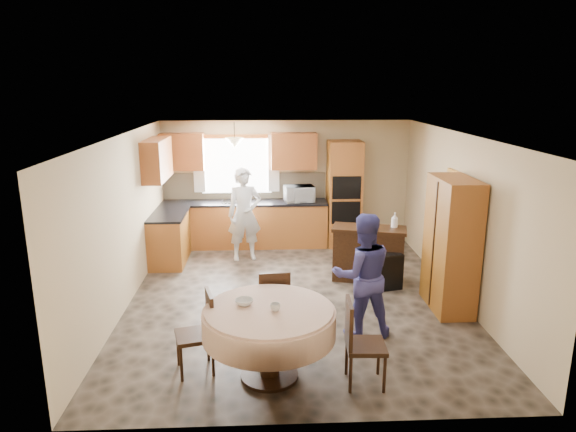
% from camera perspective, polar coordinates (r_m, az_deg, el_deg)
% --- Properties ---
extents(floor, '(5.00, 6.00, 0.01)m').
position_cam_1_polar(floor, '(8.00, 0.75, -9.14)').
color(floor, brown).
rests_on(floor, ground).
extents(ceiling, '(5.00, 6.00, 0.01)m').
position_cam_1_polar(ceiling, '(7.36, 0.81, 8.99)').
color(ceiling, white).
rests_on(ceiling, wall_back).
extents(wall_back, '(5.00, 0.02, 2.50)m').
position_cam_1_polar(wall_back, '(10.51, -0.22, 3.77)').
color(wall_back, tan).
rests_on(wall_back, floor).
extents(wall_front, '(5.00, 0.02, 2.50)m').
position_cam_1_polar(wall_front, '(4.76, 3.01, -9.83)').
color(wall_front, tan).
rests_on(wall_front, floor).
extents(wall_left, '(0.02, 6.00, 2.50)m').
position_cam_1_polar(wall_left, '(7.84, -17.78, -0.66)').
color(wall_left, tan).
rests_on(wall_left, floor).
extents(wall_right, '(0.02, 6.00, 2.50)m').
position_cam_1_polar(wall_right, '(8.13, 18.66, -0.22)').
color(wall_right, tan).
rests_on(wall_right, floor).
extents(window, '(1.40, 0.03, 1.10)m').
position_cam_1_polar(window, '(10.43, -5.74, 5.57)').
color(window, white).
rests_on(window, wall_back).
extents(curtain_left, '(0.22, 0.02, 1.15)m').
position_cam_1_polar(curtain_left, '(10.44, -9.89, 5.72)').
color(curtain_left, white).
rests_on(curtain_left, wall_back).
extents(curtain_right, '(0.22, 0.02, 1.15)m').
position_cam_1_polar(curtain_right, '(10.36, -1.59, 5.86)').
color(curtain_right, white).
rests_on(curtain_right, wall_back).
extents(base_cab_back, '(3.30, 0.60, 0.88)m').
position_cam_1_polar(base_cab_back, '(10.40, -4.83, -0.98)').
color(base_cab_back, '#B45F30').
rests_on(base_cab_back, floor).
extents(counter_back, '(3.30, 0.64, 0.04)m').
position_cam_1_polar(counter_back, '(10.28, -4.88, 1.49)').
color(counter_back, black).
rests_on(counter_back, base_cab_back).
extents(base_cab_left, '(0.60, 1.20, 0.88)m').
position_cam_1_polar(base_cab_left, '(9.68, -13.02, -2.49)').
color(base_cab_left, '#B45F30').
rests_on(base_cab_left, floor).
extents(counter_left, '(0.64, 1.20, 0.04)m').
position_cam_1_polar(counter_left, '(9.56, -13.18, 0.15)').
color(counter_left, black).
rests_on(counter_left, base_cab_left).
extents(backsplash, '(3.30, 0.02, 0.55)m').
position_cam_1_polar(backsplash, '(10.51, -4.86, 3.33)').
color(backsplash, tan).
rests_on(backsplash, wall_back).
extents(wall_cab_left, '(0.85, 0.33, 0.72)m').
position_cam_1_polar(wall_cab_left, '(10.35, -11.68, 7.01)').
color(wall_cab_left, '#A85B2A').
rests_on(wall_cab_left, wall_back).
extents(wall_cab_right, '(0.90, 0.33, 0.72)m').
position_cam_1_polar(wall_cab_right, '(10.25, 0.66, 7.24)').
color(wall_cab_right, '#A85B2A').
rests_on(wall_cab_right, wall_back).
extents(wall_cab_side, '(0.33, 1.20, 0.72)m').
position_cam_1_polar(wall_cab_side, '(9.39, -14.35, 6.12)').
color(wall_cab_side, '#A85B2A').
rests_on(wall_cab_side, wall_left).
extents(oven_tower, '(0.66, 0.62, 2.12)m').
position_cam_1_polar(oven_tower, '(10.36, 6.24, 2.45)').
color(oven_tower, '#B45F30').
rests_on(oven_tower, floor).
extents(oven_upper, '(0.56, 0.01, 0.45)m').
position_cam_1_polar(oven_upper, '(10.01, 6.54, 3.14)').
color(oven_upper, black).
rests_on(oven_upper, oven_tower).
extents(oven_lower, '(0.56, 0.01, 0.45)m').
position_cam_1_polar(oven_lower, '(10.12, 6.46, 0.36)').
color(oven_lower, black).
rests_on(oven_lower, oven_tower).
extents(pendant, '(0.36, 0.36, 0.18)m').
position_cam_1_polar(pendant, '(9.89, -5.95, 8.12)').
color(pendant, beige).
rests_on(pendant, ceiling).
extents(sideboard, '(1.29, 0.78, 0.86)m').
position_cam_1_polar(sideboard, '(8.68, 8.91, -4.34)').
color(sideboard, '#361E0E').
rests_on(sideboard, floor).
extents(space_heater, '(0.48, 0.39, 0.59)m').
position_cam_1_polar(space_heater, '(8.44, 10.96, -5.98)').
color(space_heater, black).
rests_on(space_heater, floor).
extents(cupboard, '(0.51, 1.01, 1.94)m').
position_cam_1_polar(cupboard, '(7.72, 17.67, -3.07)').
color(cupboard, '#B45F30').
rests_on(cupboard, floor).
extents(dining_table, '(1.47, 1.47, 0.84)m').
position_cam_1_polar(dining_table, '(5.75, -2.12, -11.89)').
color(dining_table, '#361E0E').
rests_on(dining_table, floor).
extents(chair_left, '(0.50, 0.50, 0.95)m').
position_cam_1_polar(chair_left, '(6.03, -9.66, -12.18)').
color(chair_left, '#361E0E').
rests_on(chair_left, floor).
extents(chair_back, '(0.45, 0.45, 0.96)m').
position_cam_1_polar(chair_back, '(6.60, -1.60, -9.47)').
color(chair_back, '#361E0E').
rests_on(chair_back, floor).
extents(chair_right, '(0.44, 0.44, 0.97)m').
position_cam_1_polar(chair_right, '(5.74, 7.86, -13.36)').
color(chair_right, '#361E0E').
rests_on(chair_right, floor).
extents(framed_picture, '(0.06, 0.59, 0.49)m').
position_cam_1_polar(framed_picture, '(8.28, 18.00, 3.12)').
color(framed_picture, gold).
rests_on(framed_picture, wall_right).
extents(microwave, '(0.63, 0.47, 0.32)m').
position_cam_1_polar(microwave, '(10.21, 1.24, 2.48)').
color(microwave, silver).
rests_on(microwave, counter_back).
extents(person_sink, '(0.70, 0.53, 1.73)m').
position_cam_1_polar(person_sink, '(9.51, -4.86, 0.19)').
color(person_sink, silver).
rests_on(person_sink, floor).
extents(person_dining, '(0.85, 0.68, 1.64)m').
position_cam_1_polar(person_dining, '(6.70, 8.28, -6.53)').
color(person_dining, '#3E3D85').
rests_on(person_dining, floor).
extents(bowl_sideboard, '(0.27, 0.27, 0.05)m').
position_cam_1_polar(bowl_sideboard, '(8.51, 7.83, -1.47)').
color(bowl_sideboard, '#B2B2B2').
rests_on(bowl_sideboard, sideboard).
extents(bottle_sideboard, '(0.15, 0.15, 0.30)m').
position_cam_1_polar(bottle_sideboard, '(8.61, 11.75, -0.62)').
color(bottle_sideboard, silver).
rests_on(bottle_sideboard, sideboard).
extents(cup_table, '(0.15, 0.15, 0.09)m').
position_cam_1_polar(cup_table, '(5.59, -1.42, -10.10)').
color(cup_table, '#B2B2B2').
rests_on(cup_table, dining_table).
extents(bowl_table, '(0.23, 0.23, 0.06)m').
position_cam_1_polar(bowl_table, '(5.76, -4.89, -9.51)').
color(bowl_table, '#B2B2B2').
rests_on(bowl_table, dining_table).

